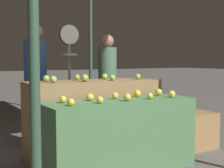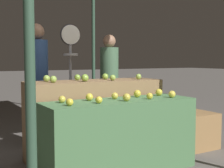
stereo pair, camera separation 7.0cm
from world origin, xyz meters
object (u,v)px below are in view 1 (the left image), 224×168
at_px(person_vendor_at_scale, 36,75).
at_px(person_customer_left, 107,75).
at_px(produce_scale, 69,57).
at_px(wooden_crate_side, 194,130).

bearing_deg(person_vendor_at_scale, person_customer_left, -151.22).
xyz_separation_m(produce_scale, person_customer_left, (0.90, 0.50, -0.30)).
bearing_deg(person_vendor_at_scale, produce_scale, 171.15).
xyz_separation_m(person_customer_left, wooden_crate_side, (0.55, -1.46, -0.71)).
relative_size(produce_scale, person_customer_left, 1.05).
distance_m(produce_scale, person_vendor_at_scale, 0.53).
xyz_separation_m(produce_scale, person_vendor_at_scale, (-0.42, 0.20, -0.24)).
relative_size(person_customer_left, wooden_crate_side, 3.33).
bearing_deg(wooden_crate_side, person_customer_left, 110.59).
height_order(produce_scale, wooden_crate_side, produce_scale).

